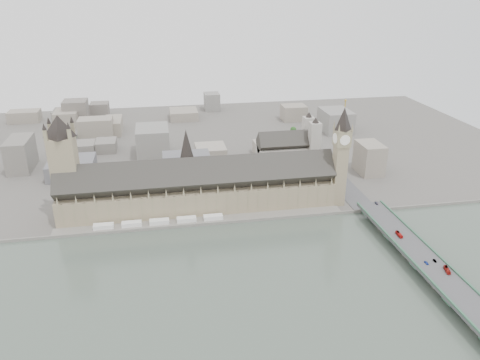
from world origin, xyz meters
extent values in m
plane|color=#595651|center=(0.00, 0.00, 0.00)|extent=(900.00, 900.00, 0.00)
plane|color=#475448|center=(0.00, -165.00, 0.00)|extent=(600.00, 600.00, 0.00)
cube|color=slate|center=(0.00, -15.00, 1.50)|extent=(600.00, 1.50, 3.00)
cube|color=slate|center=(0.00, -7.50, 1.00)|extent=(270.00, 15.00, 2.00)
cube|color=white|center=(-90.00, -7.00, 4.00)|extent=(18.00, 7.00, 4.00)
cube|color=white|center=(-65.00, -7.00, 4.00)|extent=(18.00, 7.00, 4.00)
cube|color=white|center=(-40.00, -7.00, 4.00)|extent=(18.00, 7.00, 4.00)
cube|color=white|center=(-15.00, -7.00, 4.00)|extent=(18.00, 7.00, 4.00)
cube|color=white|center=(10.00, -7.00, 4.00)|extent=(18.00, 7.00, 4.00)
cube|color=#9B8569|center=(0.00, 20.00, 12.50)|extent=(265.00, 40.00, 25.00)
cube|color=#302E2B|center=(0.00, 20.00, 35.08)|extent=(265.00, 40.73, 40.73)
cube|color=#9B8569|center=(138.00, 8.00, 31.00)|extent=(12.00, 12.00, 62.00)
cube|color=gray|center=(138.00, 8.00, 70.00)|extent=(14.00, 14.00, 16.00)
cylinder|color=white|center=(145.20, 8.00, 70.00)|extent=(0.60, 10.00, 10.00)
cylinder|color=white|center=(130.80, 8.00, 70.00)|extent=(0.60, 10.00, 10.00)
cylinder|color=white|center=(138.00, 15.20, 70.00)|extent=(10.00, 0.60, 10.00)
cylinder|color=white|center=(138.00, 0.80, 70.00)|extent=(10.00, 0.60, 10.00)
cone|color=black|center=(138.00, 8.00, 89.00)|extent=(17.00, 17.00, 22.00)
cylinder|color=gold|center=(138.00, 8.00, 103.00)|extent=(1.00, 1.00, 6.00)
sphere|color=gold|center=(138.00, 8.00, 106.50)|extent=(2.00, 2.00, 2.00)
cone|color=gray|center=(144.50, 14.50, 82.00)|extent=(2.40, 2.40, 8.00)
cone|color=gray|center=(131.50, 14.50, 82.00)|extent=(2.40, 2.40, 8.00)
cone|color=gray|center=(144.50, 1.50, 82.00)|extent=(2.40, 2.40, 8.00)
cone|color=gray|center=(131.50, 1.50, 82.00)|extent=(2.40, 2.40, 8.00)
cube|color=#9B8569|center=(-122.00, 26.00, 40.00)|extent=(23.00, 23.00, 80.00)
cone|color=black|center=(-122.00, 26.00, 90.00)|extent=(30.00, 30.00, 20.00)
cylinder|color=gray|center=(-10.00, 26.00, 43.00)|extent=(12.00, 12.00, 20.00)
cone|color=black|center=(-10.00, 26.00, 67.00)|extent=(13.00, 13.00, 28.00)
cube|color=#474749|center=(162.00, -87.50, 5.12)|extent=(25.00, 325.00, 10.25)
cube|color=#AAA299|center=(105.00, 95.00, 17.00)|extent=(60.00, 28.00, 34.00)
cube|color=#302E2B|center=(105.00, 95.00, 39.00)|extent=(60.00, 28.28, 28.28)
cube|color=#AAA299|center=(137.00, 107.00, 32.00)|extent=(12.00, 12.00, 64.00)
cube|color=#AAA299|center=(137.00, 83.00, 32.00)|extent=(12.00, 12.00, 64.00)
imported|color=red|center=(158.82, -80.48, 11.67)|extent=(2.93, 10.30, 2.84)
imported|color=#AD1C15|center=(168.18, -135.72, 11.66)|extent=(4.88, 10.37, 2.81)
imported|color=navy|center=(158.96, -123.47, 11.00)|extent=(1.85, 4.45, 1.51)
imported|color=gray|center=(166.84, -121.75, 10.91)|extent=(1.61, 4.06, 1.31)
imported|color=gray|center=(167.64, -19.19, 11.02)|extent=(2.23, 5.35, 1.54)
camera|label=1|loc=(-34.08, -396.04, 207.40)|focal=35.00mm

